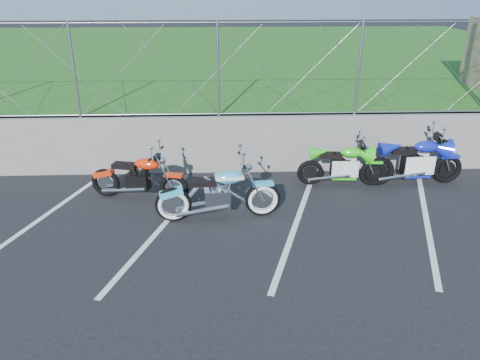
{
  "coord_description": "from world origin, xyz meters",
  "views": [
    {
      "loc": [
        1.07,
        -6.46,
        4.09
      ],
      "look_at": [
        1.37,
        1.3,
        0.71
      ],
      "focal_mm": 35.0,
      "sensor_mm": 36.0,
      "label": 1
    }
  ],
  "objects_px": {
    "cruiser_turquoise": "(220,195)",
    "sportbike_green": "(343,167)",
    "naked_orange": "(140,179)",
    "sportbike_blue": "(416,163)"
  },
  "relations": [
    {
      "from": "naked_orange",
      "to": "sportbike_blue",
      "type": "relative_size",
      "value": 0.94
    },
    {
      "from": "sportbike_green",
      "to": "sportbike_blue",
      "type": "xyz_separation_m",
      "value": [
        1.56,
        0.0,
        0.05
      ]
    },
    {
      "from": "cruiser_turquoise",
      "to": "sportbike_blue",
      "type": "height_order",
      "value": "cruiser_turquoise"
    },
    {
      "from": "cruiser_turquoise",
      "to": "naked_orange",
      "type": "xyz_separation_m",
      "value": [
        -1.57,
        0.86,
        -0.02
      ]
    },
    {
      "from": "cruiser_turquoise",
      "to": "sportbike_green",
      "type": "xyz_separation_m",
      "value": [
        2.6,
        1.4,
        -0.04
      ]
    },
    {
      "from": "naked_orange",
      "to": "sportbike_green",
      "type": "bearing_deg",
      "value": 20.3
    },
    {
      "from": "sportbike_green",
      "to": "cruiser_turquoise",
      "type": "bearing_deg",
      "value": -148.38
    },
    {
      "from": "naked_orange",
      "to": "sportbike_blue",
      "type": "bearing_deg",
      "value": 18.36
    },
    {
      "from": "cruiser_turquoise",
      "to": "sportbike_green",
      "type": "relative_size",
      "value": 1.22
    },
    {
      "from": "naked_orange",
      "to": "sportbike_blue",
      "type": "xyz_separation_m",
      "value": [
        5.73,
        0.54,
        0.04
      ]
    }
  ]
}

